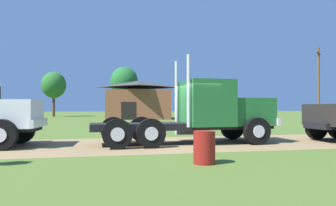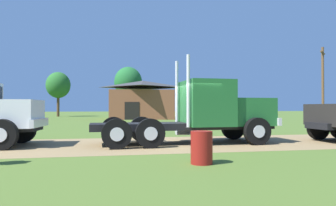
% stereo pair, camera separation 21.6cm
% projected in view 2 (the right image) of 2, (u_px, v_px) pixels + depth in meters
% --- Properties ---
extents(ground_plane, '(200.00, 200.00, 0.00)m').
position_uv_depth(ground_plane, '(185.00, 143.00, 13.08)').
color(ground_plane, '#4D6626').
extents(dirt_track, '(120.00, 5.63, 0.01)m').
position_uv_depth(dirt_track, '(185.00, 143.00, 13.09)').
color(dirt_track, olive).
rests_on(dirt_track, ground_plane).
extents(truck_foreground_white, '(7.94, 2.88, 3.65)m').
position_uv_depth(truck_foreground_white, '(208.00, 113.00, 13.30)').
color(truck_foreground_white, black).
rests_on(truck_foreground_white, ground_plane).
extents(steel_barrel, '(0.60, 0.60, 0.90)m').
position_uv_depth(steel_barrel, '(202.00, 147.00, 8.35)').
color(steel_barrel, maroon).
rests_on(steel_barrel, ground_plane).
extents(shed_building, '(9.54, 8.60, 5.14)m').
position_uv_depth(shed_building, '(143.00, 100.00, 41.33)').
color(shed_building, brown).
rests_on(shed_building, ground_plane).
extents(utility_pole_near, '(1.68, 1.63, 7.94)m').
position_uv_depth(utility_pole_near, '(323.00, 82.00, 32.41)').
color(utility_pole_near, brown).
rests_on(utility_pole_near, ground_plane).
extents(tree_mid, '(3.94, 3.94, 7.41)m').
position_uv_depth(tree_mid, '(58.00, 85.00, 50.90)').
color(tree_mid, '#513823').
rests_on(tree_mid, ground_plane).
extents(tree_right, '(4.72, 4.72, 8.43)m').
position_uv_depth(tree_right, '(128.00, 82.00, 52.08)').
color(tree_right, '#513823').
rests_on(tree_right, ground_plane).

